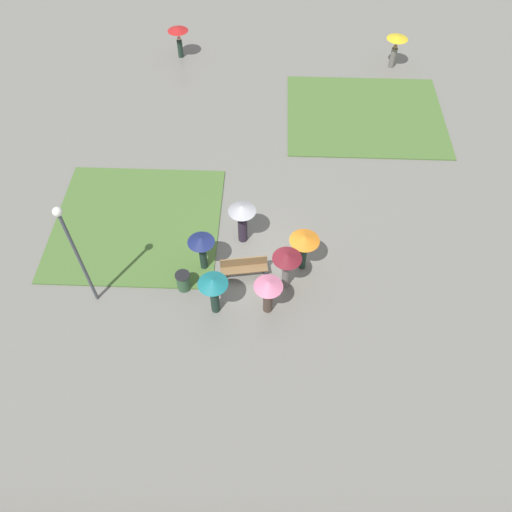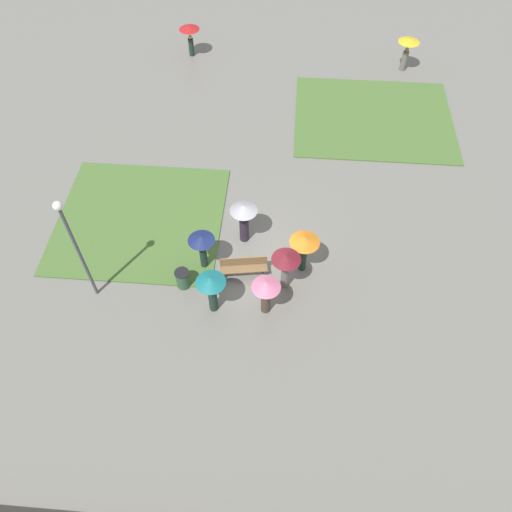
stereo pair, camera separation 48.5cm
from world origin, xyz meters
The scene contains 14 objects.
ground_plane centered at (0.00, 0.00, 0.00)m, with size 90.00×90.00×0.00m, color slate.
lawn_patch_near centered at (-5.14, 1.48, 0.03)m, with size 7.12×6.71×0.06m.
lawn_patch_far centered at (5.47, 9.42, 0.03)m, with size 8.14×6.74×0.06m.
park_bench centered at (-0.36, -1.05, 0.47)m, with size 1.90×0.71×0.90m.
lamp_post centered at (-5.97, -2.42, 3.20)m, with size 0.32×0.32×5.07m.
trash_bin centered at (-2.66, -1.79, 0.42)m, with size 0.57×0.57×0.84m.
crowd_person_maroon centered at (1.28, -1.49, 1.47)m, with size 1.11×1.11×1.92m.
crowd_person_teal centered at (-1.34, -2.75, 1.49)m, with size 1.10×1.10×1.99m.
crowd_person_pink centered at (0.62, -2.66, 1.34)m, with size 1.07×1.07×1.81m.
crowd_person_grey centered at (-0.50, 0.76, 1.43)m, with size 1.12×1.12×2.01m.
crowd_person_orange centered at (1.94, -0.58, 1.47)m, with size 1.17×1.17×1.89m.
crowd_person_navy centered at (-1.98, -0.78, 1.44)m, with size 1.05×1.05×1.87m.
lone_walker_far_path centered at (-4.94, 14.69, 1.37)m, with size 1.18×1.18×1.79m.
lone_walker_mid_plaza centered at (7.41, 14.11, 1.37)m, with size 1.18×1.18×1.87m.
Camera 1 is at (0.56, -12.64, 16.26)m, focal length 35.00 mm.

